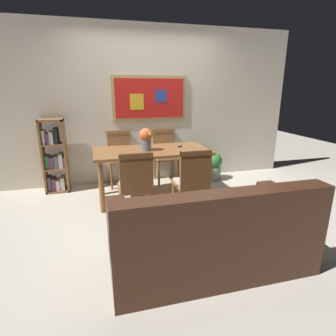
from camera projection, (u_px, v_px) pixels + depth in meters
name	position (u px, v px, depth m)	size (l,w,h in m)	color
ground_plane	(171.00, 212.00, 3.66)	(12.00, 12.00, 0.00)	beige
wall_back_with_painting	(148.00, 106.00, 4.66)	(5.20, 0.14, 2.60)	beige
dining_table	(152.00, 156.00, 3.95)	(1.64, 0.82, 0.75)	brown
dining_chair_far_right	(165.00, 151.00, 4.77)	(0.40, 0.41, 0.91)	brown
dining_chair_far_left	(120.00, 154.00, 4.59)	(0.40, 0.41, 0.91)	brown
dining_chair_near_right	(193.00, 179.00, 3.32)	(0.40, 0.41, 0.91)	brown
dining_chair_near_left	(136.00, 182.00, 3.20)	(0.40, 0.41, 0.91)	brown
leather_couch	(211.00, 237.00, 2.44)	(1.80, 0.84, 0.84)	#472819
bookshelf	(55.00, 159.00, 4.26)	(0.36, 0.28, 1.15)	brown
potted_ivy	(213.00, 166.00, 4.90)	(0.30, 0.32, 0.50)	#B2ADA3
flower_vase	(146.00, 138.00, 3.82)	(0.19, 0.19, 0.32)	slate
tv_remote	(180.00, 146.00, 4.15)	(0.09, 0.16, 0.02)	black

